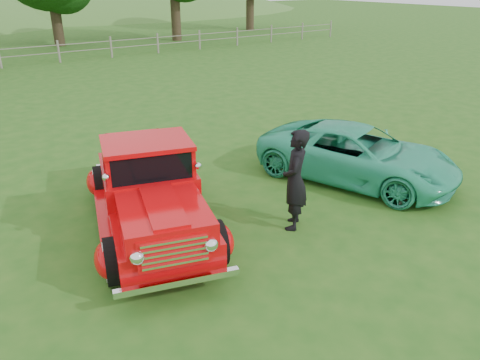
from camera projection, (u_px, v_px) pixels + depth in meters
ground at (258, 260)px, 7.89m from camera, size 140.00×140.00×0.00m
red_pickup at (150, 190)px, 8.59m from camera, size 3.22×5.27×1.78m
teal_sedan at (357, 154)px, 10.79m from camera, size 3.51×5.00×1.27m
man at (295, 180)px, 8.60m from camera, size 0.82×0.82×1.93m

